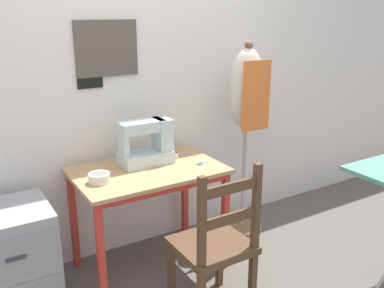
# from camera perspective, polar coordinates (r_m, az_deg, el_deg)

# --- Properties ---
(wall_back) EXTENTS (10.00, 0.07, 2.55)m
(wall_back) POSITION_cam_1_polar(r_m,az_deg,el_deg) (2.89, -9.50, 9.59)
(wall_back) COLOR silver
(wall_back) RESTS_ON ground_plane
(sewing_table) EXTENTS (0.92, 0.60, 0.71)m
(sewing_table) POSITION_cam_1_polar(r_m,az_deg,el_deg) (2.73, -5.77, -5.22)
(sewing_table) COLOR tan
(sewing_table) RESTS_ON ground_plane
(sewing_machine) EXTENTS (0.35, 0.19, 0.31)m
(sewing_machine) POSITION_cam_1_polar(r_m,az_deg,el_deg) (2.76, -5.85, 0.13)
(sewing_machine) COLOR silver
(sewing_machine) RESTS_ON sewing_table
(fabric_bowl) EXTENTS (0.12, 0.12, 0.06)m
(fabric_bowl) POSITION_cam_1_polar(r_m,az_deg,el_deg) (2.53, -12.28, -4.42)
(fabric_bowl) COLOR silver
(fabric_bowl) RESTS_ON sewing_table
(scissors) EXTENTS (0.12, 0.07, 0.01)m
(scissors) POSITION_cam_1_polar(r_m,az_deg,el_deg) (2.78, 1.28, -2.56)
(scissors) COLOR silver
(scissors) RESTS_ON sewing_table
(thread_spool_near_machine) EXTENTS (0.04, 0.04, 0.04)m
(thread_spool_near_machine) POSITION_cam_1_polar(r_m,az_deg,el_deg) (2.87, -2.22, -1.51)
(thread_spool_near_machine) COLOR silver
(thread_spool_near_machine) RESTS_ON sewing_table
(wooden_chair) EXTENTS (0.40, 0.38, 0.91)m
(wooden_chair) POSITION_cam_1_polar(r_m,az_deg,el_deg) (2.41, 3.08, -13.41)
(wooden_chair) COLOR #513823
(wooden_chair) RESTS_ON ground_plane
(filing_cabinet) EXTENTS (0.46, 0.46, 0.62)m
(filing_cabinet) POSITION_cam_1_polar(r_m,az_deg,el_deg) (2.70, -22.92, -14.09)
(filing_cabinet) COLOR #93999E
(filing_cabinet) RESTS_ON ground_plane
(dress_form) EXTENTS (0.32, 0.32, 1.45)m
(dress_form) POSITION_cam_1_polar(r_m,az_deg,el_deg) (3.13, 7.31, 5.47)
(dress_form) COLOR #846647
(dress_form) RESTS_ON ground_plane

